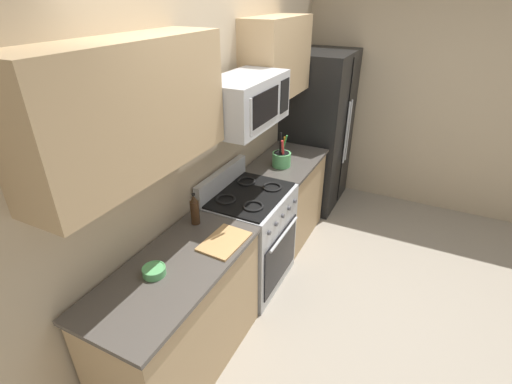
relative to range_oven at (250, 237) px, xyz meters
name	(u,v)px	position (x,y,z in m)	size (l,w,h in m)	color
ground_plane	(312,299)	(0.00, -0.62, -0.47)	(16.00, 16.00, 0.00)	gray
wall_back	(210,145)	(0.00, 0.37, 0.83)	(8.00, 0.10, 2.60)	tan
counter_left	(181,318)	(-1.03, 0.00, -0.02)	(1.29, 0.60, 0.91)	tan
range_oven	(250,237)	(0.00, 0.00, 0.00)	(0.76, 0.64, 1.09)	#B2B5BA
counter_right	(286,198)	(0.85, 0.00, -0.02)	(0.92, 0.60, 0.91)	tan
refrigerator	(317,131)	(1.77, -0.02, 0.45)	(0.88, 0.71, 1.86)	black
wall_right	(381,96)	(2.31, -0.62, 0.83)	(0.10, 8.00, 2.60)	tan
microwave	(245,101)	(0.00, 0.03, 1.24)	(0.78, 0.44, 0.37)	#B2B5BA
upper_cabinets_left	(130,110)	(-1.04, 0.15, 1.42)	(1.28, 0.34, 0.70)	tan
upper_cabinets_right	(277,58)	(0.85, 0.15, 1.42)	(0.91, 0.34, 0.70)	tan
utensil_crock	(282,159)	(0.68, -0.01, 0.51)	(0.18, 0.18, 0.34)	#59AD66
cutting_board	(224,241)	(-0.67, -0.15, 0.44)	(0.36, 0.24, 0.02)	tan
bottle_soy	(195,210)	(-0.56, 0.16, 0.55)	(0.07, 0.07, 0.25)	#382314
prep_bowl	(154,271)	(-1.15, 0.06, 0.47)	(0.14, 0.14, 0.05)	#59AD66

